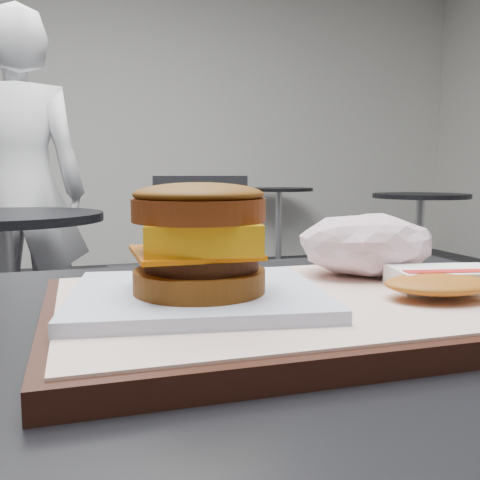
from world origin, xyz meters
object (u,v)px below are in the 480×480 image
serving_tray (287,308)px  crumpled_wrapper (366,244)px  breakfast_sandwich (199,253)px  hash_brown (442,281)px  patron (20,193)px  neighbor_chair (173,264)px  neighbor_table (4,269)px

serving_tray → crumpled_wrapper: crumpled_wrapper is taller
breakfast_sandwich → crumpled_wrapper: size_ratio=1.57×
hash_brown → patron: 2.31m
breakfast_sandwich → hash_brown: (0.20, -0.03, -0.03)m
neighbor_chair → breakfast_sandwich: bearing=-99.2°
serving_tray → breakfast_sandwich: bearing=-177.4°
crumpled_wrapper → neighbor_table: size_ratio=0.18×
serving_tray → hash_brown: hash_brown is taller
hash_brown → neighbor_chair: neighbor_chair is taller
hash_brown → neighbor_chair: bearing=87.1°
patron → neighbor_table: bearing=89.2°
serving_tray → patron: 2.25m
neighbor_table → hash_brown: bearing=-72.0°
breakfast_sandwich → neighbor_table: breakfast_sandwich is taller
neighbor_chair → patron: 0.80m
hash_brown → patron: patron is taller
breakfast_sandwich → hash_brown: bearing=-7.4°
crumpled_wrapper → patron: 2.21m
serving_tray → neighbor_chair: bearing=83.1°
neighbor_table → neighbor_chair: bearing=15.1°
serving_tray → neighbor_chair: (0.22, 1.82, -0.27)m
crumpled_wrapper → neighbor_chair: neighbor_chair is taller
crumpled_wrapper → patron: size_ratio=0.08×
breakfast_sandwich → neighbor_table: bearing=101.8°
serving_tray → breakfast_sandwich: breakfast_sandwich is taller
serving_tray → crumpled_wrapper: size_ratio=2.81×
breakfast_sandwich → hash_brown: size_ratio=1.67×
serving_tray → neighbor_table: size_ratio=0.51×
breakfast_sandwich → neighbor_table: size_ratio=0.28×
serving_tray → patron: patron is taller
hash_brown → neighbor_chair: size_ratio=0.14×
crumpled_wrapper → neighbor_table: 1.69m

